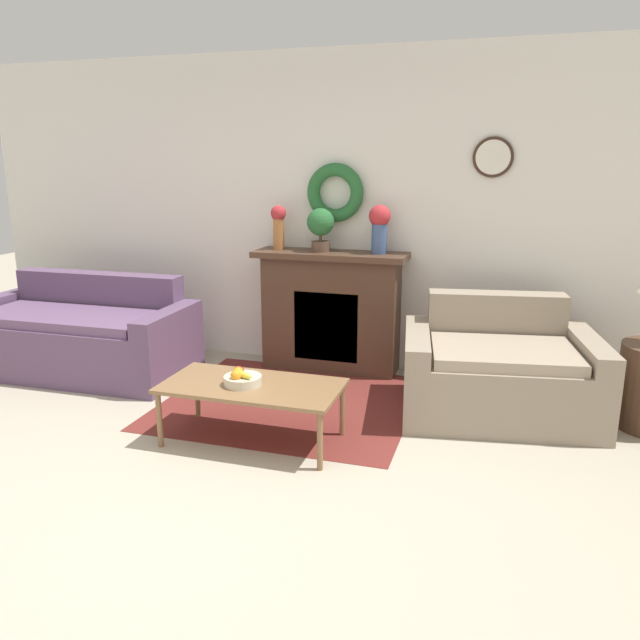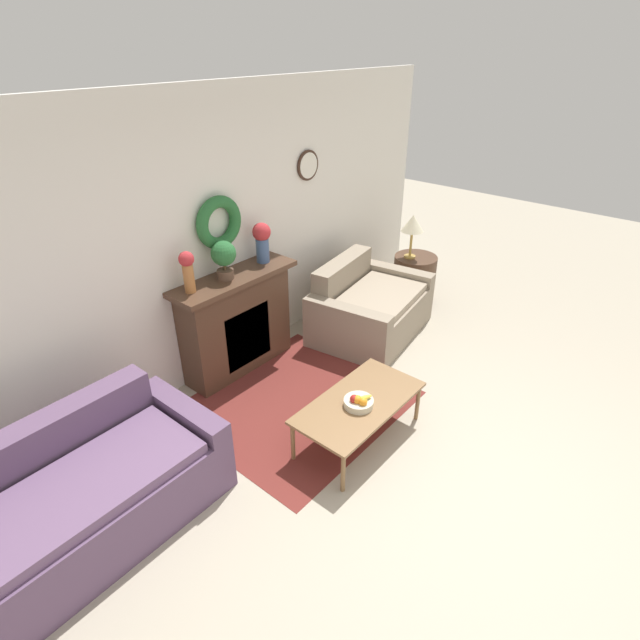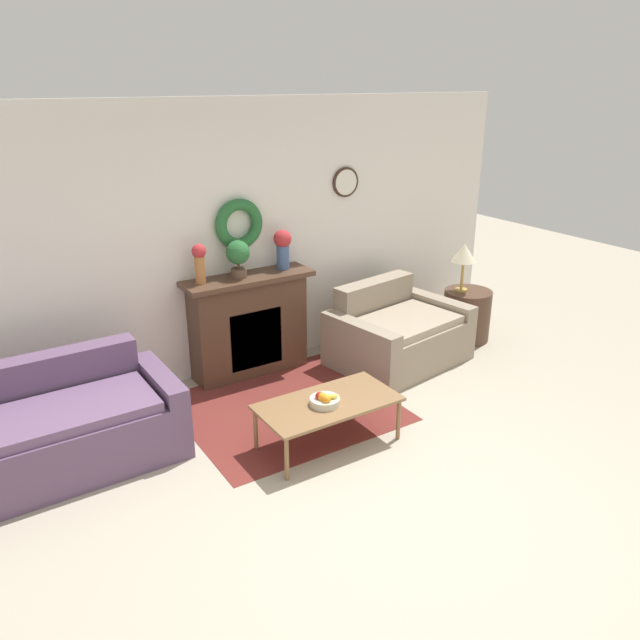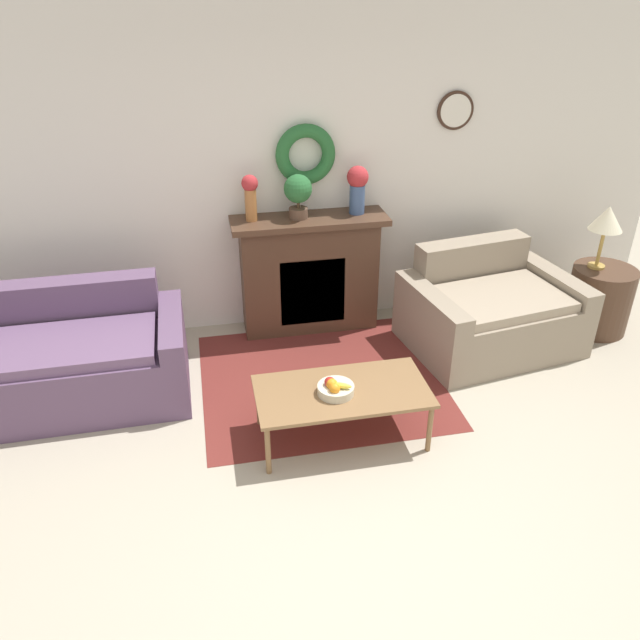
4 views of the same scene
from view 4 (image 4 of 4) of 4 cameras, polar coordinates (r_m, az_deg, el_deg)
The scene contains 13 objects.
ground_plane at distance 3.73m, azimuth 5.41°, elevation -20.06°, with size 16.00×16.00×0.00m, color #ADA38E.
floor_rug at distance 4.96m, azimuth 0.07°, elevation -5.43°, with size 1.86×1.69×0.01m.
wall_back at distance 5.35m, azimuth -2.40°, elevation 13.24°, with size 6.80×0.18×2.70m.
fireplace at distance 5.46m, azimuth -0.99°, elevation 4.32°, with size 1.31×0.41×1.04m.
couch_left at distance 5.00m, azimuth -23.34°, elevation -3.63°, with size 1.96×0.93×0.82m.
loveseat_right at distance 5.48m, azimuth 15.25°, elevation 0.75°, with size 1.50×1.19×0.82m.
coffee_table at distance 4.19m, azimuth 2.03°, elevation -6.76°, with size 1.16×0.59×0.40m.
fruit_bowl at distance 4.11m, azimuth 1.39°, elevation -6.25°, with size 0.24×0.24×0.12m.
side_table_by_loveseat at distance 6.05m, azimuth 24.16°, elevation 1.74°, with size 0.54×0.54×0.59m.
table_lamp at distance 5.78m, azimuth 24.76°, elevation 8.30°, with size 0.28×0.28×0.55m.
vase_on_mantel_left at distance 5.14m, azimuth -6.39°, elevation 11.36°, with size 0.13×0.13×0.38m.
vase_on_mantel_right at distance 5.28m, azimuth 3.44°, elevation 12.13°, with size 0.18×0.18×0.40m.
potted_plant_on_mantel at distance 5.16m, azimuth -2.07°, elevation 11.59°, with size 0.23×0.23×0.36m.
Camera 4 is at (-0.81, -2.31, 2.82)m, focal length 35.00 mm.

